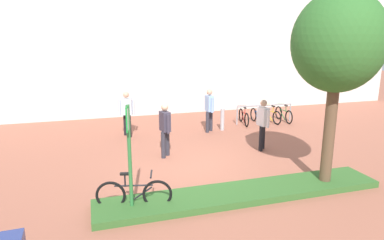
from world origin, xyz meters
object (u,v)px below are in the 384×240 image
person_suited_dark (165,127)px  bollard_steel (222,119)px  bike_rack_cluster (264,115)px  person_shirt_blue (263,122)px  bike_at_sign (134,194)px  person_casual_tan (127,111)px  parking_sign_post (129,144)px  tree_sidewalk (338,44)px  person_shirt_white (209,108)px

person_suited_dark → bollard_steel: bearing=40.1°
bike_rack_cluster → person_shirt_blue: 3.91m
bike_rack_cluster → person_shirt_blue: size_ratio=1.55×
bike_at_sign → person_casual_tan: size_ratio=0.96×
bike_at_sign → parking_sign_post: bearing=-117.3°
person_shirt_blue → parking_sign_post: bearing=-147.5°
tree_sidewalk → person_shirt_blue: bearing=93.0°
bike_at_sign → person_shirt_blue: bearing=31.6°
parking_sign_post → bike_rack_cluster: size_ratio=0.90×
person_shirt_white → bike_rack_cluster: bearing=13.4°
parking_sign_post → bike_at_sign: 1.22m
person_casual_tan → bike_at_sign: bearing=-94.8°
person_suited_dark → parking_sign_post: bearing=-114.1°
bike_rack_cluster → person_shirt_blue: person_shirt_blue is taller
parking_sign_post → bike_at_sign: size_ratio=1.44×
bollard_steel → person_suited_dark: (-2.92, -2.46, 0.53)m
person_shirt_white → person_suited_dark: bearing=-134.0°
parking_sign_post → bollard_steel: bearing=52.6°
bike_rack_cluster → person_suited_dark: 6.05m
person_casual_tan → person_shirt_blue: bearing=-35.5°
bollard_steel → parking_sign_post: bearing=-127.4°
bike_rack_cluster → person_suited_dark: person_suited_dark is taller
parking_sign_post → person_suited_dark: (1.47, 3.28, -0.58)m
parking_sign_post → person_casual_tan: (0.57, 5.98, -0.58)m
person_shirt_blue → person_shirt_white: bearing=109.2°
person_casual_tan → parking_sign_post: bearing=-95.4°
bike_at_sign → bike_rack_cluster: 9.04m
person_shirt_white → bike_at_sign: bearing=-123.9°
parking_sign_post → person_shirt_white: bearing=56.3°
parking_sign_post → person_shirt_white: size_ratio=1.38×
tree_sidewalk → person_casual_tan: bearing=125.6°
person_shirt_blue → bike_rack_cluster: bearing=60.5°
tree_sidewalk → bike_rack_cluster: bearing=74.8°
parking_sign_post → bike_rack_cluster: 9.28m
bike_at_sign → person_casual_tan: 5.89m
person_suited_dark → bike_rack_cluster: bearing=30.9°
bollard_steel → person_shirt_blue: 2.81m
parking_sign_post → bike_at_sign: bearing=62.7°
person_suited_dark → person_shirt_blue: bearing=-4.7°
parking_sign_post → bike_rack_cluster: (6.63, 6.37, -1.21)m
person_casual_tan → tree_sidewalk: bearing=-54.4°
bike_at_sign → person_shirt_white: bearing=56.1°
person_shirt_white → person_shirt_blue: bearing=-70.8°
bollard_steel → person_casual_tan: bearing=176.4°
bike_at_sign → person_suited_dark: person_suited_dark is taller
parking_sign_post → bollard_steel: size_ratio=2.64×
parking_sign_post → person_shirt_blue: parking_sign_post is taller
bollard_steel → person_shirt_white: 0.79m
bike_at_sign → person_casual_tan: person_casual_tan is taller
bike_at_sign → bollard_steel: size_ratio=1.83×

